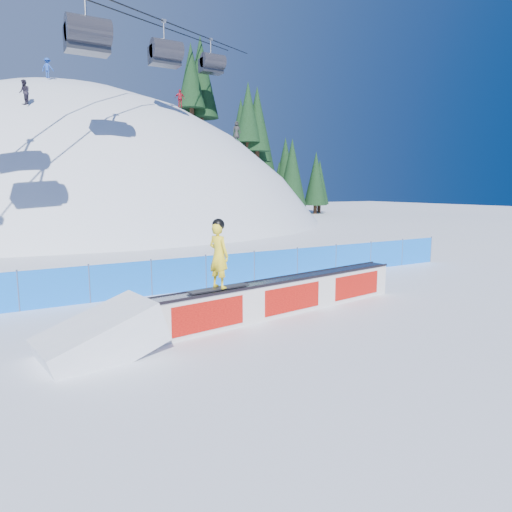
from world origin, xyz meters
TOP-DOWN VIEW (x-y plane):
  - ground at (0.00, 0.00)m, footprint 160.00×160.00m
  - snow_hill at (0.00, 42.00)m, footprint 64.00×64.00m
  - treeline at (23.78, 40.48)m, footprint 22.42×13.20m
  - safety_fence at (0.00, 4.50)m, footprint 22.05×0.05m
  - chairlift at (4.74, 27.49)m, footprint 40.80×41.70m
  - rail_box at (-0.29, 0.39)m, footprint 8.70×1.84m
  - snow_ramp at (-5.68, -0.39)m, footprint 2.82×1.99m
  - snowboarder at (-2.60, 0.06)m, footprint 1.76×0.71m
  - distant_skiers at (2.78, 31.01)m, footprint 19.78×9.21m

SIDE VIEW (x-z plane):
  - snow_hill at x=0.00m, z-range -50.00..14.00m
  - ground at x=0.00m, z-range 0.00..0.00m
  - snow_ramp at x=-5.68m, z-range -0.81..0.81m
  - rail_box at x=-0.29m, z-range -0.01..1.04m
  - safety_fence at x=0.00m, z-range -0.05..1.25m
  - snowboarder at x=-2.60m, z-range 1.03..2.84m
  - treeline at x=23.78m, z-range -0.09..19.36m
  - distant_skiers at x=2.78m, z-range 8.41..14.64m
  - chairlift at x=4.74m, z-range 5.89..27.89m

